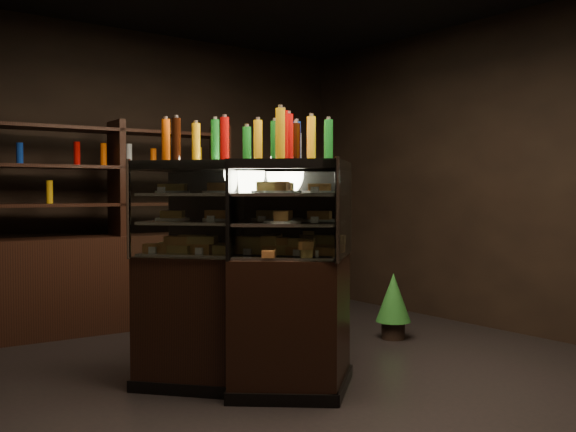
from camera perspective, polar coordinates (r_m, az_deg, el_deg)
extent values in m
plane|color=black|center=(4.93, -1.05, -13.38)|extent=(5.00, 5.00, 0.00)
cube|color=black|center=(6.94, -13.23, 3.60)|extent=(5.00, 0.02, 3.00)
cube|color=black|center=(6.54, 17.07, 3.64)|extent=(0.02, 5.00, 3.00)
cube|color=black|center=(4.67, -0.07, -8.63)|extent=(1.40, 1.49, 0.89)
cube|color=black|center=(4.76, -0.07, -13.45)|extent=(1.44, 1.53, 0.08)
cube|color=black|center=(4.59, -0.07, 4.34)|extent=(1.40, 1.49, 0.06)
cube|color=silver|center=(4.61, -0.07, -3.04)|extent=(1.33, 1.41, 0.02)
cube|color=silver|center=(4.59, -0.07, -0.42)|extent=(1.33, 1.41, 0.02)
cube|color=silver|center=(4.59, -0.07, 1.95)|extent=(1.33, 1.41, 0.02)
cube|color=white|center=(4.58, 4.33, 0.76)|extent=(0.88, 1.06, 0.63)
cylinder|color=silver|center=(5.27, 4.06, 0.95)|extent=(0.03, 0.03, 0.65)
cylinder|color=silver|center=(3.90, 4.41, 0.50)|extent=(0.03, 0.03, 0.65)
cube|color=black|center=(4.46, -3.88, -9.16)|extent=(1.42, 1.48, 0.89)
cube|color=black|center=(4.56, -3.87, -14.18)|extent=(1.46, 1.53, 0.08)
cube|color=black|center=(4.38, -3.92, 4.44)|extent=(1.42, 1.48, 0.06)
cube|color=silver|center=(4.39, -3.90, -3.30)|extent=(1.34, 1.40, 0.02)
cube|color=silver|center=(4.38, -3.90, -0.55)|extent=(1.34, 1.40, 0.02)
cube|color=silver|center=(4.37, -3.91, 1.93)|extent=(1.34, 1.40, 0.02)
cube|color=white|center=(4.04, -5.29, 0.56)|extent=(0.91, 1.04, 0.63)
cylinder|color=silver|center=(3.90, 4.41, 0.50)|extent=(0.03, 0.03, 0.65)
cylinder|color=silver|center=(4.30, -13.98, 0.61)|extent=(0.03, 0.03, 0.65)
cube|color=#DC9F4F|center=(4.03, -0.03, -3.25)|extent=(0.18, 0.20, 0.06)
cube|color=#DC9F4F|center=(4.19, 0.09, -3.04)|extent=(0.18, 0.20, 0.06)
cube|color=#DC9F4F|center=(4.36, 0.20, -2.84)|extent=(0.18, 0.20, 0.06)
cube|color=#DC9F4F|center=(4.52, 0.30, -2.65)|extent=(0.18, 0.20, 0.06)
cube|color=#DC9F4F|center=(4.68, 0.40, -2.48)|extent=(0.18, 0.20, 0.06)
cube|color=#DC9F4F|center=(4.85, 0.49, -2.32)|extent=(0.18, 0.20, 0.06)
cube|color=#DC9F4F|center=(5.01, 0.58, -2.17)|extent=(0.18, 0.20, 0.06)
cube|color=#DC9F4F|center=(5.17, 0.65, -2.03)|extent=(0.18, 0.20, 0.06)
cylinder|color=white|center=(4.07, -0.47, -0.51)|extent=(0.24, 0.24, 0.02)
cube|color=#DC9F4F|center=(4.07, -0.47, -0.03)|extent=(0.17, 0.18, 0.05)
cylinder|color=white|center=(4.42, -0.20, -0.30)|extent=(0.24, 0.24, 0.02)
cube|color=#DC9F4F|center=(4.42, -0.20, 0.15)|extent=(0.17, 0.18, 0.05)
cylinder|color=white|center=(4.76, 0.04, -0.11)|extent=(0.24, 0.24, 0.02)
cube|color=#DC9F4F|center=(4.76, 0.04, 0.30)|extent=(0.17, 0.18, 0.05)
cylinder|color=white|center=(5.11, 0.25, 0.05)|extent=(0.24, 0.24, 0.02)
cube|color=#DC9F4F|center=(5.11, 0.25, 0.43)|extent=(0.17, 0.18, 0.05)
cylinder|color=white|center=(4.07, -0.47, 2.16)|extent=(0.24, 0.24, 0.02)
cube|color=#DC9F4F|center=(4.07, -0.47, 2.64)|extent=(0.17, 0.18, 0.05)
cylinder|color=white|center=(4.41, -0.20, 2.16)|extent=(0.24, 0.24, 0.02)
cube|color=#DC9F4F|center=(4.41, -0.20, 2.61)|extent=(0.17, 0.18, 0.05)
cylinder|color=white|center=(4.76, 0.04, 2.17)|extent=(0.24, 0.24, 0.02)
cube|color=#DC9F4F|center=(4.76, 0.04, 2.58)|extent=(0.17, 0.18, 0.05)
cylinder|color=white|center=(5.11, 0.25, 2.17)|extent=(0.24, 0.24, 0.02)
cube|color=#DC9F4F|center=(5.11, 0.25, 2.56)|extent=(0.17, 0.18, 0.05)
cube|color=#DC9F4F|center=(4.55, -11.00, -2.66)|extent=(0.19, 0.19, 0.06)
cube|color=#DC9F4F|center=(4.49, -9.07, -2.72)|extent=(0.19, 0.19, 0.06)
cube|color=#DC9F4F|center=(4.43, -7.09, -2.77)|extent=(0.19, 0.19, 0.06)
cube|color=#DC9F4F|center=(4.38, -5.06, -2.82)|extent=(0.19, 0.19, 0.06)
cube|color=#DC9F4F|center=(4.33, -2.98, -2.86)|extent=(0.19, 0.19, 0.06)
cube|color=#DC9F4F|center=(4.30, -0.86, -2.91)|extent=(0.19, 0.19, 0.06)
cube|color=#DC9F4F|center=(4.26, 1.30, -2.95)|extent=(0.19, 0.19, 0.06)
cube|color=#DC9F4F|center=(4.23, 3.48, -2.99)|extent=(0.19, 0.19, 0.06)
cylinder|color=white|center=(4.55, -10.22, -0.26)|extent=(0.24, 0.24, 0.02)
cube|color=#DC9F4F|center=(4.55, -10.22, 0.18)|extent=(0.18, 0.18, 0.05)
cylinder|color=white|center=(4.43, -6.06, -0.30)|extent=(0.24, 0.24, 0.02)
cube|color=#DC9F4F|center=(4.43, -6.06, 0.14)|extent=(0.18, 0.18, 0.05)
cylinder|color=white|center=(4.33, -1.70, -0.35)|extent=(0.24, 0.24, 0.02)
cube|color=#DC9F4F|center=(4.33, -1.70, 0.11)|extent=(0.18, 0.18, 0.05)
cylinder|color=white|center=(4.26, 2.83, -0.39)|extent=(0.24, 0.24, 0.02)
cube|color=#DC9F4F|center=(4.26, 2.83, 0.07)|extent=(0.18, 0.18, 0.05)
cylinder|color=white|center=(4.54, -10.23, 2.13)|extent=(0.24, 0.24, 0.02)
cube|color=#DC9F4F|center=(4.54, -10.24, 2.57)|extent=(0.18, 0.18, 0.05)
cylinder|color=white|center=(4.42, -6.07, 2.15)|extent=(0.24, 0.24, 0.02)
cube|color=#DC9F4F|center=(4.42, -6.07, 2.60)|extent=(0.18, 0.18, 0.05)
cylinder|color=white|center=(4.33, -1.70, 2.16)|extent=(0.24, 0.24, 0.02)
cube|color=#DC9F4F|center=(4.33, -1.70, 2.62)|extent=(0.18, 0.18, 0.05)
cylinder|color=white|center=(4.26, 2.84, 2.16)|extent=(0.24, 0.24, 0.02)
cube|color=#DC9F4F|center=(4.26, 2.84, 2.62)|extent=(0.18, 0.18, 0.05)
cylinder|color=silver|center=(4.03, -0.52, 7.06)|extent=(0.06, 0.06, 0.28)
cylinder|color=silver|center=(4.04, -0.52, 9.18)|extent=(0.03, 0.03, 0.02)
cylinder|color=yellow|center=(4.14, -0.42, 6.93)|extent=(0.06, 0.06, 0.28)
cylinder|color=silver|center=(4.16, -0.42, 8.99)|extent=(0.03, 0.03, 0.02)
cylinder|color=#D8590A|center=(4.26, -0.33, 6.80)|extent=(0.06, 0.06, 0.28)
cylinder|color=silver|center=(4.27, -0.33, 8.81)|extent=(0.03, 0.03, 0.02)
cylinder|color=#B20C0A|center=(4.37, -0.24, 6.68)|extent=(0.06, 0.06, 0.28)
cylinder|color=silver|center=(4.38, -0.24, 8.63)|extent=(0.03, 0.03, 0.02)
cylinder|color=#147223|center=(4.48, -0.15, 6.57)|extent=(0.06, 0.06, 0.28)
cylinder|color=silver|center=(4.50, -0.15, 8.47)|extent=(0.03, 0.03, 0.02)
cylinder|color=#0F38B2|center=(4.60, -0.07, 6.46)|extent=(0.06, 0.06, 0.28)
cylinder|color=silver|center=(4.61, -0.07, 8.32)|extent=(0.03, 0.03, 0.02)
cylinder|color=black|center=(4.71, 0.00, 6.36)|extent=(0.06, 0.06, 0.28)
cylinder|color=silver|center=(4.73, 0.00, 8.17)|extent=(0.03, 0.03, 0.02)
cylinder|color=silver|center=(4.83, 0.08, 6.26)|extent=(0.06, 0.06, 0.28)
cylinder|color=silver|center=(4.84, 0.08, 8.03)|extent=(0.03, 0.03, 0.02)
cylinder|color=yellow|center=(4.94, 0.15, 6.16)|extent=(0.06, 0.06, 0.28)
cylinder|color=silver|center=(4.95, 0.15, 7.89)|extent=(0.03, 0.03, 0.02)
cylinder|color=#D8590A|center=(5.06, 0.21, 6.07)|extent=(0.06, 0.06, 0.28)
cylinder|color=silver|center=(5.07, 0.21, 7.77)|extent=(0.03, 0.03, 0.02)
cylinder|color=#B20C0A|center=(5.17, 0.28, 5.99)|extent=(0.06, 0.06, 0.28)
cylinder|color=silver|center=(5.18, 0.28, 7.64)|extent=(0.03, 0.03, 0.02)
cylinder|color=silver|center=(4.58, -10.90, 6.44)|extent=(0.06, 0.06, 0.28)
cylinder|color=silver|center=(4.59, -10.91, 8.30)|extent=(0.03, 0.03, 0.02)
cylinder|color=yellow|center=(4.53, -9.55, 6.49)|extent=(0.06, 0.06, 0.28)
cylinder|color=silver|center=(4.55, -9.57, 8.37)|extent=(0.03, 0.03, 0.02)
cylinder|color=#D8590A|center=(4.49, -8.18, 6.53)|extent=(0.06, 0.06, 0.28)
cylinder|color=silver|center=(4.51, -8.19, 8.44)|extent=(0.03, 0.03, 0.02)
cylinder|color=#B20C0A|center=(4.45, -6.79, 6.58)|extent=(0.06, 0.06, 0.28)
cylinder|color=silver|center=(4.47, -6.79, 8.50)|extent=(0.03, 0.03, 0.02)
cylinder|color=#147223|center=(4.42, -5.37, 6.62)|extent=(0.06, 0.06, 0.28)
cylinder|color=silver|center=(4.43, -5.37, 8.55)|extent=(0.03, 0.03, 0.02)
cylinder|color=#0F38B2|center=(4.39, -3.92, 6.66)|extent=(0.06, 0.06, 0.28)
cylinder|color=silver|center=(4.40, -3.93, 8.61)|extent=(0.03, 0.03, 0.02)
cylinder|color=black|center=(4.36, -2.46, 6.69)|extent=(0.06, 0.06, 0.28)
cylinder|color=silver|center=(4.37, -2.46, 8.65)|extent=(0.03, 0.03, 0.02)
cylinder|color=silver|center=(4.33, -0.98, 6.72)|extent=(0.06, 0.06, 0.28)
cylinder|color=silver|center=(4.34, -0.98, 8.70)|extent=(0.03, 0.03, 0.02)
cylinder|color=yellow|center=(4.30, 0.53, 6.75)|extent=(0.06, 0.06, 0.28)
cylinder|color=silver|center=(4.32, 0.53, 8.73)|extent=(0.03, 0.03, 0.02)
cylinder|color=#D8590A|center=(4.28, 2.04, 6.77)|extent=(0.06, 0.06, 0.28)
cylinder|color=silver|center=(4.30, 2.05, 8.76)|extent=(0.03, 0.03, 0.02)
cylinder|color=#B20C0A|center=(4.26, 3.58, 6.79)|extent=(0.06, 0.06, 0.28)
cylinder|color=silver|center=(4.28, 3.58, 8.79)|extent=(0.03, 0.03, 0.02)
cylinder|color=black|center=(5.93, 9.33, -9.97)|extent=(0.21, 0.21, 0.16)
cone|color=#185721|center=(5.87, 9.35, -7.15)|extent=(0.31, 0.31, 0.43)
cone|color=#185721|center=(5.85, 9.36, -5.76)|extent=(0.24, 0.24, 0.30)
cube|color=black|center=(6.42, -14.90, -5.70)|extent=(2.31, 0.55, 0.90)
cube|color=black|center=(6.36, -14.99, 3.26)|extent=(0.08, 0.38, 1.10)
cube|color=black|center=(6.80, -6.05, 3.25)|extent=(0.08, 0.38, 1.10)
cube|color=black|center=(6.36, -14.97, 1.01)|extent=(2.26, 0.50, 0.03)
cube|color=black|center=(6.37, -15.00, 4.16)|extent=(2.26, 0.50, 0.03)
cube|color=black|center=(6.39, -15.03, 7.30)|extent=(2.26, 0.50, 0.03)
cylinder|color=silver|center=(6.14, -22.70, 2.03)|extent=(0.06, 0.06, 0.22)
cylinder|color=yellow|center=(6.19, -20.44, 2.07)|extent=(0.06, 0.06, 0.22)
cylinder|color=#D8590A|center=(6.25, -18.22, 2.10)|extent=(0.06, 0.06, 0.22)
cylinder|color=#B20C0A|center=(6.32, -16.05, 2.12)|extent=(0.06, 0.06, 0.22)
cylinder|color=#147223|center=(6.40, -13.93, 2.14)|extent=(0.06, 0.06, 0.22)
cylinder|color=#0F38B2|center=(6.49, -11.86, 2.16)|extent=(0.06, 0.06, 0.22)
cylinder|color=black|center=(6.59, -9.85, 2.18)|extent=(0.06, 0.06, 0.22)
cylinder|color=silver|center=(6.69, -7.90, 2.19)|extent=(0.06, 0.06, 0.22)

